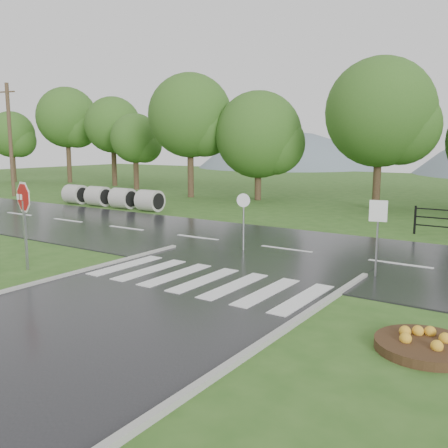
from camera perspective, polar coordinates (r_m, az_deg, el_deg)
The scene contains 10 objects.
ground at distance 10.57m, azimuth -19.00°, elevation -12.48°, with size 120.00×120.00×0.00m, color #30591D.
main_road at distance 18.09m, azimuth 7.13°, elevation -3.00°, with size 90.00×8.00×0.04m, color black.
crosswalk at distance 13.93m, azimuth -2.31°, elevation -6.41°, with size 6.50×2.80×0.02m.
treeline at distance 30.83m, azimuth 20.74°, elevation 1.55°, with size 83.20×5.20×10.00m.
culvert_pipes at distance 30.63m, azimuth -12.84°, elevation 3.00°, with size 7.60×1.20×1.20m.
stop_sign at distance 16.04m, azimuth -21.92°, elevation 2.00°, with size 1.25×0.29×2.86m.
flower_bed at distance 10.22m, azimuth 21.98°, elevation -12.60°, with size 1.82×1.82×0.36m.
reg_sign_small at distance 14.71m, azimuth 17.16°, elevation 0.06°, with size 0.49×0.15×2.23m.
reg_sign_round at distance 17.55m, azimuth 2.24°, elevation 1.09°, with size 0.47×0.16×2.07m.
utility_pole_west at distance 39.09m, azimuth -23.23°, elevation 8.87°, with size 1.41×0.35×7.97m.
Camera 1 is at (7.97, -5.79, 3.83)m, focal length 40.00 mm.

